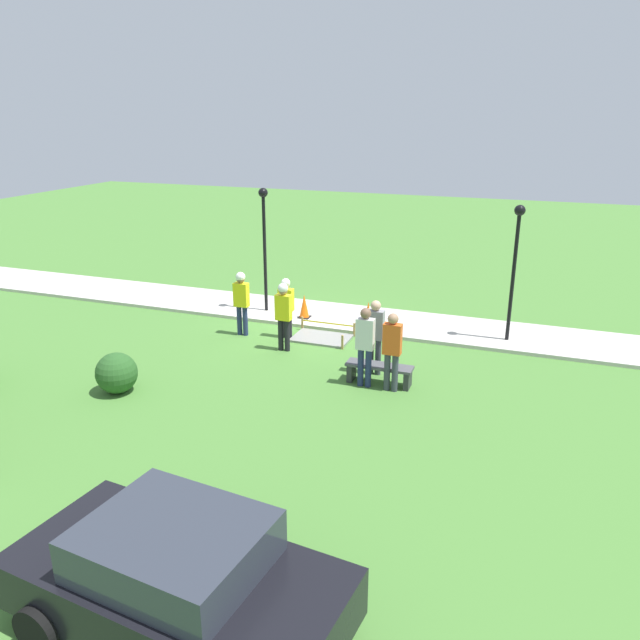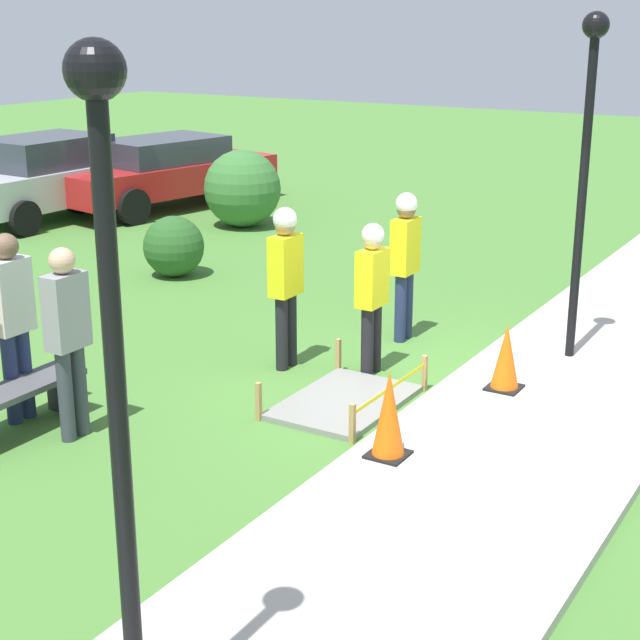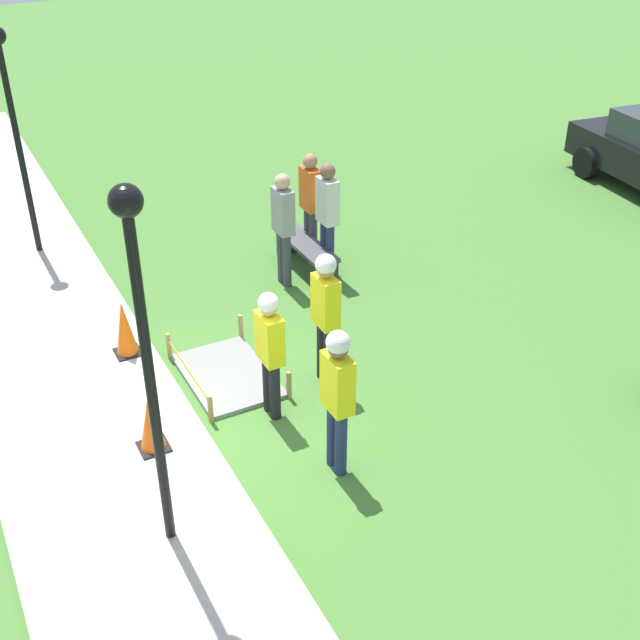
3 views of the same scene
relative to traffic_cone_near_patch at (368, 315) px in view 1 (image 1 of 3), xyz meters
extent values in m
plane|color=#477A33|center=(1.85, 0.35, -0.49)|extent=(60.00, 60.00, 0.00)
cube|color=#BCB7AD|center=(1.85, -0.84, -0.44)|extent=(28.00, 2.38, 0.10)
cube|color=gray|center=(1.02, 1.02, -0.46)|extent=(1.55, 1.05, 0.06)
cube|color=tan|center=(0.25, 0.50, -0.29)|extent=(0.05, 0.05, 0.39)
cube|color=tan|center=(1.80, 0.50, -0.29)|extent=(0.05, 0.05, 0.39)
cube|color=tan|center=(0.25, 1.55, -0.29)|extent=(0.05, 0.05, 0.39)
cube|color=tan|center=(1.80, 1.55, -0.29)|extent=(0.05, 0.05, 0.39)
cube|color=yellow|center=(1.02, 0.50, -0.20)|extent=(1.55, 0.00, 0.04)
cube|color=black|center=(0.00, 0.00, -0.38)|extent=(0.34, 0.34, 0.02)
cone|color=orange|center=(0.00, 0.00, 0.02)|extent=(0.29, 0.29, 0.77)
cube|color=black|center=(2.05, -0.29, -0.38)|extent=(0.34, 0.34, 0.02)
cone|color=orange|center=(2.05, -0.29, -0.03)|extent=(0.29, 0.29, 0.67)
cube|color=#2D2D33|center=(-1.89, 3.32, -0.28)|extent=(0.12, 0.40, 0.41)
cube|color=#2D2D33|center=(-0.56, 3.32, -0.28)|extent=(0.12, 0.40, 0.41)
cube|color=#4C4C51|center=(-1.22, 3.32, -0.05)|extent=(1.53, 0.44, 0.06)
cylinder|color=navy|center=(3.12, 1.45, -0.07)|extent=(0.14, 0.14, 0.84)
cylinder|color=navy|center=(3.30, 1.45, -0.07)|extent=(0.14, 0.14, 0.84)
cube|color=yellow|center=(3.21, 1.45, 0.68)|extent=(0.40, 0.22, 0.66)
sphere|color=brown|center=(3.21, 1.45, 1.12)|extent=(0.23, 0.23, 0.23)
sphere|color=white|center=(3.21, 1.45, 1.18)|extent=(0.26, 0.26, 0.26)
cylinder|color=black|center=(1.89, 1.23, -0.10)|extent=(0.14, 0.14, 0.78)
cylinder|color=black|center=(2.07, 1.23, -0.10)|extent=(0.14, 0.14, 0.78)
cube|color=yellow|center=(1.98, 1.23, 0.60)|extent=(0.40, 0.22, 0.62)
sphere|color=tan|center=(1.98, 1.23, 1.02)|extent=(0.21, 0.21, 0.21)
sphere|color=white|center=(1.98, 1.23, 1.07)|extent=(0.24, 0.24, 0.24)
cylinder|color=black|center=(1.57, 2.14, -0.07)|extent=(0.14, 0.14, 0.84)
cylinder|color=black|center=(1.75, 2.14, -0.07)|extent=(0.14, 0.14, 0.84)
cube|color=yellow|center=(1.66, 2.14, 0.69)|extent=(0.40, 0.22, 0.67)
sphere|color=#A37A5B|center=(1.66, 2.14, 1.14)|extent=(0.23, 0.23, 0.23)
sphere|color=white|center=(1.66, 2.14, 1.20)|extent=(0.26, 0.26, 0.26)
cylinder|color=#383D47|center=(-1.64, 3.57, -0.05)|extent=(0.14, 0.14, 0.88)
cylinder|color=#383D47|center=(-1.46, 3.57, -0.05)|extent=(0.14, 0.14, 0.88)
cube|color=#E55B1E|center=(-1.55, 3.57, 0.74)|extent=(0.40, 0.22, 0.70)
sphere|color=#A37A5B|center=(-1.55, 3.57, 1.21)|extent=(0.24, 0.24, 0.24)
cylinder|color=navy|center=(-1.02, 3.55, -0.04)|extent=(0.14, 0.14, 0.90)
cylinder|color=navy|center=(-0.84, 3.55, -0.04)|extent=(0.14, 0.14, 0.90)
cube|color=silver|center=(-0.93, 3.55, 0.77)|extent=(0.40, 0.22, 0.72)
sphere|color=brown|center=(-0.93, 3.55, 1.25)|extent=(0.24, 0.24, 0.24)
cylinder|color=#383D47|center=(-1.05, 2.80, -0.05)|extent=(0.14, 0.14, 0.88)
cylinder|color=#383D47|center=(-0.87, 2.80, -0.05)|extent=(0.14, 0.14, 0.88)
cube|color=gray|center=(-0.96, 2.80, 0.74)|extent=(0.40, 0.22, 0.70)
sphere|color=tan|center=(-0.96, 2.80, 1.21)|extent=(0.24, 0.24, 0.24)
cylinder|color=black|center=(3.41, -0.55, 1.35)|extent=(0.10, 0.10, 3.49)
sphere|color=black|center=(3.41, -0.55, 3.20)|extent=(0.28, 0.28, 0.28)
cylinder|color=black|center=(-3.77, -0.43, 1.30)|extent=(0.10, 0.10, 3.38)
sphere|color=black|center=(-3.77, -0.43, 3.08)|extent=(0.28, 0.28, 0.28)
cube|color=black|center=(-0.84, 11.08, 0.14)|extent=(4.25, 2.35, 0.64)
cube|color=#2D333D|center=(-0.84, 11.08, 0.74)|extent=(2.21, 1.90, 0.55)
cylinder|color=black|center=(0.52, 11.90, -0.18)|extent=(0.65, 0.31, 0.63)
cylinder|color=black|center=(0.31, 9.99, -0.18)|extent=(0.65, 0.31, 0.63)
cylinder|color=black|center=(-2.20, 10.27, -0.18)|extent=(0.65, 0.31, 0.63)
sphere|color=#285623|center=(4.13, 5.75, -0.03)|extent=(0.92, 0.92, 0.92)
camera|label=1|loc=(-4.47, 16.09, 5.51)|focal=35.00mm
camera|label=2|loc=(-7.02, -3.54, 3.32)|focal=55.00mm
camera|label=3|loc=(9.18, -1.89, 5.62)|focal=45.00mm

